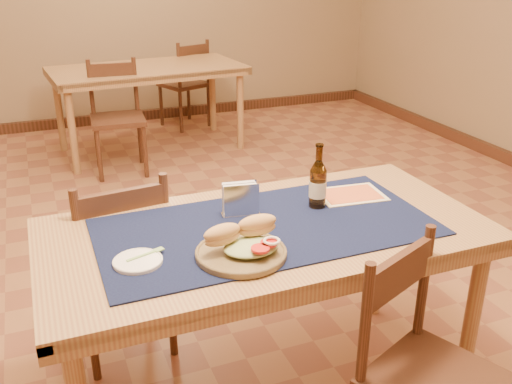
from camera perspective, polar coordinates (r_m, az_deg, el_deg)
name	(u,v)px	position (r m, az deg, el deg)	size (l,w,h in m)	color
room	(197,18)	(2.61, -5.97, 16.93)	(6.04, 7.04, 2.84)	#9B6743
main_table	(266,248)	(2.10, 1.02, -5.59)	(1.60, 0.80, 0.75)	#A3824D
placemat	(266,227)	(2.06, 1.04, -3.50)	(1.20, 0.60, 0.01)	#101C3C
baseboard	(207,283)	(3.06, -4.93, -9.09)	(6.00, 7.00, 0.10)	#4B291A
back_table	(148,76)	(5.14, -10.78, 11.31)	(1.68, 0.94, 0.75)	#A3824D
chair_main_far	(119,262)	(2.51, -13.51, -6.78)	(0.44, 0.44, 0.87)	#4B291A
chair_main_near	(428,373)	(1.96, 16.85, -16.97)	(0.52, 0.52, 0.85)	#4B291A
chair_back_near	(117,116)	(4.70, -13.71, 7.43)	(0.44, 0.44, 0.89)	#4B291A
chair_back_far	(186,82)	(5.86, -7.00, 10.82)	(0.52, 0.52, 0.88)	#4B291A
sandwich_plate	(243,246)	(1.85, -1.29, -5.44)	(0.30, 0.30, 0.11)	brown
side_plate	(138,261)	(1.86, -11.74, -6.75)	(0.16, 0.16, 0.01)	white
fork	(148,253)	(1.88, -10.73, -6.05)	(0.13, 0.06, 0.00)	#84BA66
beer_bottle	(318,184)	(2.19, 6.20, 0.81)	(0.07, 0.07, 0.25)	#492C0D
napkin_holder	(241,200)	(2.12, -1.56, -0.80)	(0.15, 0.07, 0.13)	silver
menu_card	(350,194)	(2.34, 9.42, -0.25)	(0.28, 0.22, 0.01)	#F5E7B9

